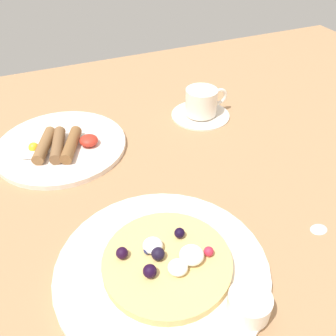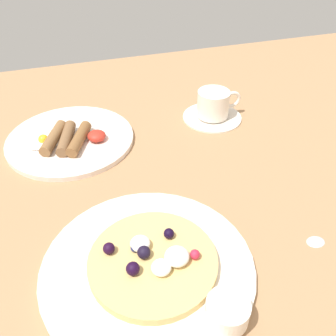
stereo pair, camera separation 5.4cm
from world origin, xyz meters
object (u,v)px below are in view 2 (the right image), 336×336
at_px(pancake_plate, 148,268).
at_px(coffee_saucer, 212,116).
at_px(coffee_cup, 214,103).
at_px(syrup_ramekin, 227,311).
at_px(breakfast_plate, 70,139).

height_order(pancake_plate, coffee_saucer, pancake_plate).
height_order(pancake_plate, coffee_cup, coffee_cup).
distance_m(pancake_plate, coffee_saucer, 0.43).
relative_size(pancake_plate, syrup_ramekin, 5.53).
bearing_deg(coffee_cup, breakfast_plate, -179.70).
xyz_separation_m(syrup_ramekin, coffee_saucer, (0.17, 0.46, -0.02)).
relative_size(breakfast_plate, coffee_saucer, 1.96).
bearing_deg(coffee_saucer, breakfast_plate, -179.70).
bearing_deg(coffee_cup, coffee_saucer, -179.94).
distance_m(pancake_plate, coffee_cup, 0.43).
xyz_separation_m(syrup_ramekin, breakfast_plate, (-0.14, 0.46, -0.02)).
bearing_deg(breakfast_plate, syrup_ramekin, -72.59).
xyz_separation_m(syrup_ramekin, coffee_cup, (0.17, 0.46, 0.01)).
xyz_separation_m(coffee_saucer, coffee_cup, (0.00, 0.00, 0.03)).
relative_size(pancake_plate, coffee_cup, 2.92).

